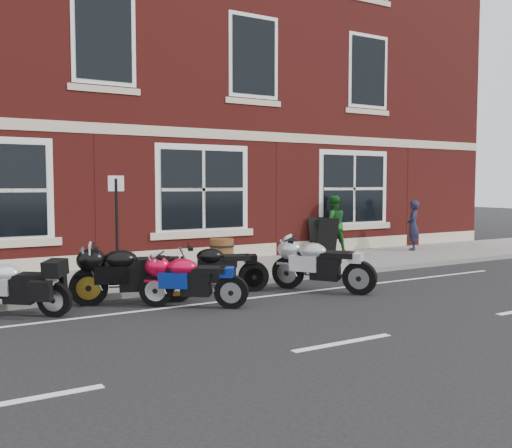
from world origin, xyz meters
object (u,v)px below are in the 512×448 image
object	(u,v)px
parking_sign	(117,222)
a_board_sign	(323,236)
moto_touring_silver	(15,285)
moto_sport_black	(130,272)
moto_sport_silver	(321,263)
barrel_planter	(222,252)
moto_naked_black	(217,267)
pedestrian_right	(333,224)
moto_sport_red	(191,279)
pedestrian_left	(413,225)

from	to	relation	value
parking_sign	a_board_sign	bearing A→B (deg)	34.60
moto_touring_silver	moto_sport_black	world-z (taller)	moto_touring_silver
moto_sport_black	parking_sign	size ratio (longest dim) A/B	0.97
moto_sport_silver	barrel_planter	size ratio (longest dim) A/B	2.79
moto_naked_black	pedestrian_right	xyz separation A→B (m)	(5.34, 3.19, 0.45)
moto_sport_red	moto_sport_silver	world-z (taller)	moto_sport_silver
moto_touring_silver	barrel_planter	distance (m)	5.56
moto_naked_black	parking_sign	bearing A→B (deg)	72.18
barrel_planter	parking_sign	size ratio (longest dim) A/B	0.31
a_board_sign	moto_sport_red	bearing A→B (deg)	-135.25
moto_sport_red	parking_sign	xyz separation A→B (m)	(-0.63, 2.15, 0.87)
moto_naked_black	pedestrian_right	bearing A→B (deg)	-40.54
a_board_sign	moto_naked_black	bearing A→B (deg)	-137.71
moto_touring_silver	pedestrian_left	distance (m)	11.76
pedestrian_left	barrel_planter	distance (m)	6.50
moto_naked_black	moto_sport_silver	bearing A→B (deg)	-97.67
moto_naked_black	moto_touring_silver	bearing A→B (deg)	109.63
moto_sport_black	barrel_planter	bearing A→B (deg)	-32.53
parking_sign	moto_touring_silver	bearing A→B (deg)	-130.11
pedestrian_left	barrel_planter	xyz separation A→B (m)	(-6.49, -0.07, -0.41)
moto_naked_black	parking_sign	xyz separation A→B (m)	(-1.61, 1.19, 0.86)
moto_touring_silver	moto_naked_black	bearing A→B (deg)	-49.18
a_board_sign	moto_touring_silver	bearing A→B (deg)	-149.65
parking_sign	pedestrian_right	bearing A→B (deg)	34.61
moto_sport_silver	pedestrian_right	size ratio (longest dim) A/B	1.12
pedestrian_right	barrel_planter	world-z (taller)	pedestrian_right
barrel_planter	parking_sign	xyz separation A→B (m)	(-2.93, -1.21, 0.91)
moto_sport_red	pedestrian_left	world-z (taller)	pedestrian_left
moto_touring_silver	moto_naked_black	xyz separation A→B (m)	(3.66, 0.06, 0.01)
a_board_sign	barrel_planter	bearing A→B (deg)	-159.25
moto_touring_silver	parking_sign	size ratio (longest dim) A/B	0.69
moto_sport_silver	a_board_sign	world-z (taller)	a_board_sign
moto_sport_black	barrel_planter	xyz separation A→B (m)	(3.11, 2.56, -0.10)
moto_sport_black	pedestrian_right	world-z (taller)	pedestrian_right
pedestrian_left	a_board_sign	world-z (taller)	pedestrian_left
moto_sport_red	moto_sport_silver	xyz separation A→B (m)	(2.81, 0.06, 0.06)
moto_sport_red	moto_sport_black	xyz separation A→B (m)	(-0.81, 0.81, 0.07)
moto_sport_silver	pedestrian_right	world-z (taller)	pedestrian_right
moto_touring_silver	parking_sign	xyz separation A→B (m)	(2.05, 1.25, 0.87)
a_board_sign	parking_sign	xyz separation A→B (m)	(-6.50, -1.87, 0.72)
moto_touring_silver	barrel_planter	bearing A→B (deg)	-23.89
a_board_sign	barrel_planter	distance (m)	3.63
pedestrian_right	moto_sport_silver	bearing A→B (deg)	67.12
moto_sport_red	barrel_planter	xyz separation A→B (m)	(2.30, 3.37, -0.03)
parking_sign	barrel_planter	bearing A→B (deg)	41.01
moto_touring_silver	parking_sign	bearing A→B (deg)	-18.83
moto_sport_red	moto_touring_silver	bearing A→B (deg)	109.29
barrel_planter	parking_sign	world-z (taller)	parking_sign
pedestrian_left	a_board_sign	bearing A→B (deg)	-55.16
pedestrian_right	barrel_planter	bearing A→B (deg)	28.80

